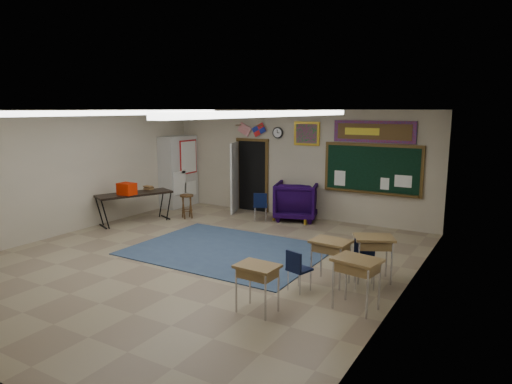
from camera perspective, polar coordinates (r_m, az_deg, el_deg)
The scene contains 24 objects.
floor at distance 9.46m, azimuth -7.34°, elevation -8.36°, with size 9.00×9.00×0.00m, color gray.
back_wall at distance 12.89m, azimuth 4.93°, elevation 3.55°, with size 8.00×0.04×3.00m, color #A79E87.
left_wall at distance 11.97m, azimuth -22.80°, elevation 2.25°, with size 0.04×9.00×3.00m, color #A79E87.
right_wall at distance 7.36m, azimuth 17.76°, elevation -2.10°, with size 0.04×9.00×3.00m, color #A79E87.
ceiling at distance 8.96m, azimuth -7.79°, elevation 10.13°, with size 8.00×9.00×0.04m, color white.
area_rug at distance 9.96m, azimuth -3.57°, elevation -7.27°, with size 4.00×3.00×0.02m, color #364C67.
fluorescent_strips at distance 8.96m, azimuth -7.78°, elevation 9.74°, with size 3.86×6.00×0.10m, color white, non-canonical shape.
doorway at distance 13.54m, azimuth -1.11°, elevation 2.03°, with size 1.10×0.89×2.16m.
chalkboard at distance 12.07m, azimuth 14.29°, elevation 2.63°, with size 2.55×0.14×1.30m.
bulletin_board at distance 11.99m, azimuth 14.51°, elevation 7.31°, with size 2.10×0.05×0.55m.
framed_art_print at distance 12.64m, azimuth 6.36°, elevation 7.26°, with size 0.75×0.05×0.65m.
wall_clock at distance 13.03m, azimuth 2.73°, elevation 7.41°, with size 0.32×0.05×0.32m.
wall_flags at distance 13.43m, azimuth -0.55°, elevation 8.06°, with size 1.16×0.06×0.70m, color red, non-canonical shape.
storage_cabinet at distance 14.43m, azimuth -9.66°, elevation 2.56°, with size 0.59×1.25×2.20m.
wingback_armchair at distance 12.61m, azimuth 5.09°, elevation -1.10°, with size 1.12×1.15×1.04m, color black.
student_chair_reading at distance 12.42m, azimuth 0.57°, elevation -1.82°, with size 0.40×0.40×0.80m, color black, non-canonical shape.
student_chair_desk_a at distance 7.78m, azimuth 5.46°, elevation -9.72°, with size 0.36×0.36×0.72m, color black, non-canonical shape.
student_chair_desk_b at distance 8.11m, azimuth 13.42°, elevation -8.79°, with size 0.40×0.40×0.80m, color black, non-canonical shape.
student_desk_front_left at distance 8.13m, azimuth 9.28°, elevation -8.32°, with size 0.69×0.54×0.79m.
student_desk_front_right at distance 8.42m, azimuth 14.43°, elevation -7.75°, with size 0.83×0.76×0.81m.
student_desk_back_left at distance 6.96m, azimuth 0.17°, elevation -11.64°, with size 0.64×0.49×0.74m.
student_desk_back_right at distance 7.20m, azimuth 12.44°, elevation -10.82°, with size 0.75×0.60×0.81m.
folding_table at distance 12.63m, azimuth -14.93°, elevation -1.76°, with size 1.38×2.06×1.12m.
wooden_stool at distance 12.88m, azimuth -8.62°, elevation -1.75°, with size 0.37×0.37×0.66m.
Camera 1 is at (5.57, -7.02, 3.03)m, focal length 32.00 mm.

